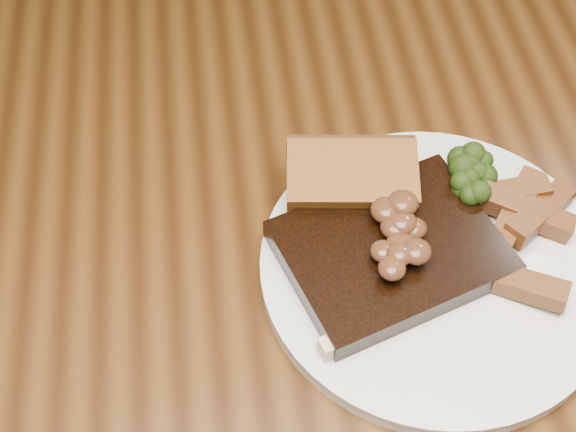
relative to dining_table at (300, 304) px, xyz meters
name	(u,v)px	position (x,y,z in m)	size (l,w,h in m)	color
dining_table	(300,304)	(0.00, 0.00, 0.00)	(1.60, 0.90, 0.75)	#4A2A0E
chair_far	(141,3)	(-0.17, 0.70, -0.18)	(0.53, 0.53, 0.88)	black
plate	(434,269)	(0.11, -0.04, 0.10)	(0.29, 0.29, 0.01)	white
steak	(391,252)	(0.07, -0.03, 0.12)	(0.17, 0.13, 0.03)	black
steak_bone	(405,316)	(0.07, -0.09, 0.11)	(0.15, 0.01, 0.02)	#C0B595
mushroom_pile	(401,236)	(0.08, -0.03, 0.14)	(0.07, 0.07, 0.03)	#4E2B18
garlic_bread	(351,191)	(0.05, 0.04, 0.12)	(0.11, 0.06, 0.02)	#924F1A
potato_wedges	(509,238)	(0.17, -0.03, 0.12)	(0.11, 0.11, 0.02)	brown
broccoli_cluster	(474,175)	(0.16, 0.04, 0.12)	(0.07, 0.07, 0.04)	#25390C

